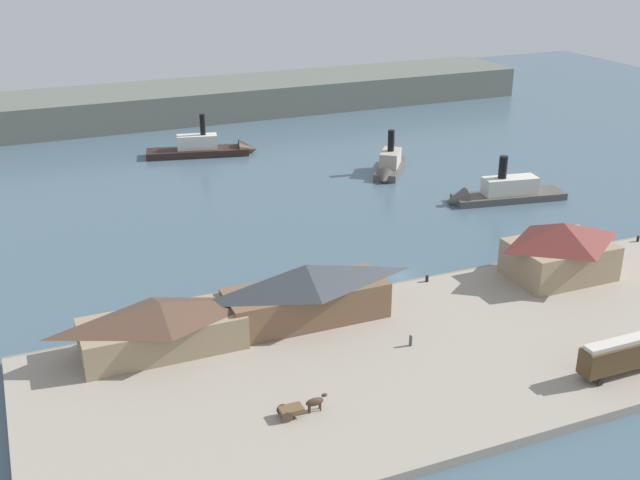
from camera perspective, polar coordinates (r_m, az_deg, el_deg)
ground_plane at (r=115.28m, az=5.94°, el=-2.70°), size 320.00×320.00×0.00m
quay_promenade at (r=98.57m, az=12.08°, el=-7.37°), size 110.00×36.00×1.20m
seawall_edge at (r=112.25m, az=6.82°, el=-3.18°), size 110.00×0.80×1.00m
ferry_shed_east_terminal at (r=94.35m, az=-11.50°, el=-6.16°), size 19.43×8.34×6.19m
ferry_shed_customs_shed at (r=98.58m, az=-1.03°, el=-3.84°), size 21.14×7.54×7.74m
ferry_shed_west_terminal at (r=115.64m, az=17.20°, el=-0.66°), size 14.30×10.21×8.16m
street_tram at (r=94.33m, az=21.24°, el=-7.76°), size 10.61×2.49×4.42m
horse_cart at (r=82.36m, az=-1.44°, el=-12.10°), size 5.39×1.68×1.87m
pedestrian_near_east_shed at (r=94.97m, az=6.65°, el=-7.30°), size 0.39×0.39×1.56m
mooring_post_east at (r=111.31m, az=7.83°, el=-2.81°), size 0.44×0.44×0.90m
mooring_post_west at (r=133.70m, az=22.24°, el=0.09°), size 0.44×0.44×0.90m
ferry_departing_north at (r=161.00m, az=5.08°, el=5.41°), size 12.95×15.35×10.18m
ferry_moored_west at (r=148.35m, az=12.75°, el=3.35°), size 23.76×8.86×10.35m
ferry_approaching_east at (r=175.54m, az=-8.02°, el=6.64°), size 24.81×10.28×10.95m
far_headland at (r=212.16m, az=-8.49°, el=10.09°), size 180.00×24.00×8.00m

